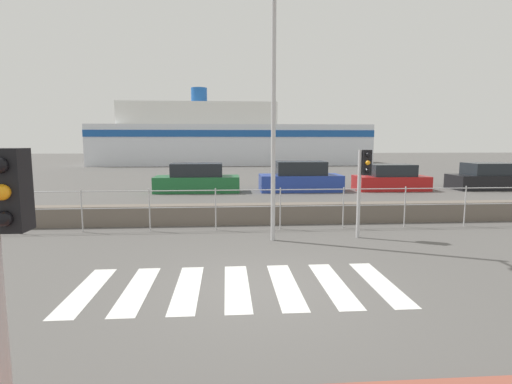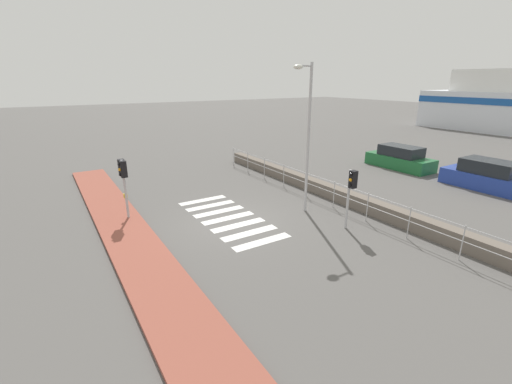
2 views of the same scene
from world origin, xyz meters
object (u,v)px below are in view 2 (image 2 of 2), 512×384
at_px(traffic_light_far, 351,187).
at_px(streetlamp, 306,124).
at_px(parked_car_blue, 488,177).
at_px(traffic_light_near, 123,174).
at_px(parked_car_green, 400,159).

xyz_separation_m(traffic_light_far, streetlamp, (-2.49, -0.27, 2.13)).
bearing_deg(parked_car_blue, traffic_light_near, -108.40).
bearing_deg(parked_car_blue, streetlamp, -104.19).
height_order(traffic_light_far, streetlamp, streetlamp).
bearing_deg(parked_car_green, parked_car_blue, -0.00).
relative_size(traffic_light_far, parked_car_green, 0.55).
xyz_separation_m(traffic_light_near, streetlamp, (3.16, 6.93, 1.88)).
distance_m(traffic_light_near, parked_car_green, 17.69).
relative_size(traffic_light_near, parked_car_green, 0.59).
relative_size(traffic_light_far, parked_car_blue, 0.56).
bearing_deg(parked_car_blue, traffic_light_far, -91.18).
bearing_deg(traffic_light_far, streetlamp, -173.86).
distance_m(traffic_light_near, streetlamp, 7.84).
bearing_deg(traffic_light_near, traffic_light_far, 51.85).
height_order(traffic_light_near, streetlamp, streetlamp).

